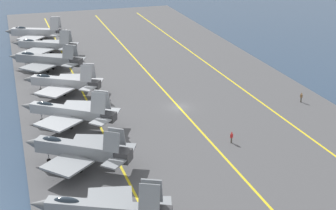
{
  "coord_description": "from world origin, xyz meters",
  "views": [
    {
      "loc": [
        -81.01,
        27.74,
        34.58
      ],
      "look_at": [
        -4.47,
        3.46,
        2.9
      ],
      "focal_mm": 55.0,
      "sensor_mm": 36.0,
      "label": 1
    }
  ],
  "objects_px": {
    "parked_jet_third": "(78,149)",
    "parked_jet_seventh": "(45,45)",
    "crew_red_vest": "(232,137)",
    "crew_brown_vest": "(301,97)",
    "parked_jet_fifth": "(63,82)",
    "parked_jet_eighth": "(36,32)",
    "parked_jet_fourth": "(69,112)",
    "parked_jet_second": "(103,210)",
    "parked_jet_sixth": "(46,60)"
  },
  "relations": [
    {
      "from": "parked_jet_third",
      "to": "parked_jet_seventh",
      "type": "height_order",
      "value": "parked_jet_third"
    },
    {
      "from": "crew_red_vest",
      "to": "crew_brown_vest",
      "type": "bearing_deg",
      "value": -58.24
    },
    {
      "from": "parked_jet_fifth",
      "to": "crew_brown_vest",
      "type": "xyz_separation_m",
      "value": [
        -17.82,
        -41.09,
        -1.31
      ]
    },
    {
      "from": "parked_jet_fifth",
      "to": "crew_red_vest",
      "type": "bearing_deg",
      "value": -143.75
    },
    {
      "from": "parked_jet_eighth",
      "to": "crew_brown_vest",
      "type": "bearing_deg",
      "value": -144.72
    },
    {
      "from": "parked_jet_fourth",
      "to": "parked_jet_eighth",
      "type": "relative_size",
      "value": 0.99
    },
    {
      "from": "parked_jet_fourth",
      "to": "crew_brown_vest",
      "type": "bearing_deg",
      "value": -92.59
    },
    {
      "from": "parked_jet_second",
      "to": "parked_jet_eighth",
      "type": "height_order",
      "value": "parked_jet_second"
    },
    {
      "from": "parked_jet_fifth",
      "to": "parked_jet_eighth",
      "type": "bearing_deg",
      "value": 2.55
    },
    {
      "from": "parked_jet_second",
      "to": "parked_jet_fourth",
      "type": "height_order",
      "value": "parked_jet_fourth"
    },
    {
      "from": "parked_jet_third",
      "to": "parked_jet_eighth",
      "type": "xyz_separation_m",
      "value": [
        73.42,
        0.41,
        -0.38
      ]
    },
    {
      "from": "parked_jet_sixth",
      "to": "crew_red_vest",
      "type": "distance_m",
      "value": 51.09
    },
    {
      "from": "parked_jet_seventh",
      "to": "parked_jet_sixth",
      "type": "bearing_deg",
      "value": 175.71
    },
    {
      "from": "parked_jet_fifth",
      "to": "parked_jet_eighth",
      "type": "xyz_separation_m",
      "value": [
        42.96,
        1.91,
        0.04
      ]
    },
    {
      "from": "parked_jet_seventh",
      "to": "crew_red_vest",
      "type": "height_order",
      "value": "parked_jet_seventh"
    },
    {
      "from": "parked_jet_sixth",
      "to": "crew_red_vest",
      "type": "bearing_deg",
      "value": -152.52
    },
    {
      "from": "parked_jet_eighth",
      "to": "parked_jet_fifth",
      "type": "bearing_deg",
      "value": -177.45
    },
    {
      "from": "crew_brown_vest",
      "to": "parked_jet_sixth",
      "type": "bearing_deg",
      "value": 52.08
    },
    {
      "from": "parked_jet_second",
      "to": "parked_jet_fourth",
      "type": "distance_m",
      "value": 29.85
    },
    {
      "from": "parked_jet_third",
      "to": "parked_jet_eighth",
      "type": "bearing_deg",
      "value": 0.32
    },
    {
      "from": "parked_jet_seventh",
      "to": "parked_jet_eighth",
      "type": "bearing_deg",
      "value": 4.41
    },
    {
      "from": "parked_jet_sixth",
      "to": "parked_jet_third",
      "type": "bearing_deg",
      "value": -179.7
    },
    {
      "from": "crew_brown_vest",
      "to": "crew_red_vest",
      "type": "height_order",
      "value": "crew_brown_vest"
    },
    {
      "from": "crew_brown_vest",
      "to": "parked_jet_eighth",
      "type": "bearing_deg",
      "value": 35.28
    },
    {
      "from": "parked_jet_fifth",
      "to": "crew_brown_vest",
      "type": "distance_m",
      "value": 44.81
    },
    {
      "from": "parked_jet_eighth",
      "to": "parked_jet_second",
      "type": "bearing_deg",
      "value": -179.42
    },
    {
      "from": "parked_jet_fourth",
      "to": "parked_jet_eighth",
      "type": "distance_m",
      "value": 58.89
    },
    {
      "from": "crew_brown_vest",
      "to": "parked_jet_fourth",
      "type": "bearing_deg",
      "value": 87.41
    },
    {
      "from": "parked_jet_fourth",
      "to": "parked_jet_fifth",
      "type": "distance_m",
      "value": 15.95
    },
    {
      "from": "parked_jet_second",
      "to": "parked_jet_eighth",
      "type": "relative_size",
      "value": 0.99
    },
    {
      "from": "parked_jet_seventh",
      "to": "crew_red_vest",
      "type": "bearing_deg",
      "value": -158.75
    },
    {
      "from": "parked_jet_third",
      "to": "parked_jet_seventh",
      "type": "xyz_separation_m",
      "value": [
        58.82,
        -0.72,
        -0.24
      ]
    },
    {
      "from": "parked_jet_second",
      "to": "crew_brown_vest",
      "type": "xyz_separation_m",
      "value": [
        27.96,
        -42.11,
        -1.47
      ]
    },
    {
      "from": "parked_jet_fourth",
      "to": "parked_jet_eighth",
      "type": "height_order",
      "value": "parked_jet_fourth"
    },
    {
      "from": "parked_jet_fourth",
      "to": "parked_jet_sixth",
      "type": "xyz_separation_m",
      "value": [
        31.47,
        0.94,
        -0.0
      ]
    },
    {
      "from": "parked_jet_third",
      "to": "crew_red_vest",
      "type": "height_order",
      "value": "parked_jet_third"
    },
    {
      "from": "parked_jet_sixth",
      "to": "parked_jet_eighth",
      "type": "height_order",
      "value": "parked_jet_eighth"
    },
    {
      "from": "parked_jet_second",
      "to": "parked_jet_seventh",
      "type": "relative_size",
      "value": 1.01
    },
    {
      "from": "parked_jet_third",
      "to": "parked_jet_seventh",
      "type": "relative_size",
      "value": 0.96
    },
    {
      "from": "parked_jet_fourth",
      "to": "parked_jet_fifth",
      "type": "height_order",
      "value": "parked_jet_fourth"
    },
    {
      "from": "parked_jet_second",
      "to": "parked_jet_third",
      "type": "xyz_separation_m",
      "value": [
        15.31,
        0.49,
        0.26
      ]
    },
    {
      "from": "parked_jet_fifth",
      "to": "parked_jet_eighth",
      "type": "relative_size",
      "value": 0.94
    },
    {
      "from": "parked_jet_second",
      "to": "crew_red_vest",
      "type": "bearing_deg",
      "value": -54.93
    },
    {
      "from": "parked_jet_second",
      "to": "crew_red_vest",
      "type": "xyz_separation_m",
      "value": [
        16.03,
        -22.83,
        -1.48
      ]
    },
    {
      "from": "parked_jet_seventh",
      "to": "crew_brown_vest",
      "type": "xyz_separation_m",
      "value": [
        -46.17,
        -41.88,
        -1.49
      ]
    },
    {
      "from": "parked_jet_third",
      "to": "crew_red_vest",
      "type": "distance_m",
      "value": 23.4
    },
    {
      "from": "parked_jet_seventh",
      "to": "crew_brown_vest",
      "type": "height_order",
      "value": "parked_jet_seventh"
    },
    {
      "from": "parked_jet_third",
      "to": "crew_red_vest",
      "type": "relative_size",
      "value": 8.62
    },
    {
      "from": "parked_jet_eighth",
      "to": "parked_jet_fourth",
      "type": "bearing_deg",
      "value": -178.93
    },
    {
      "from": "parked_jet_seventh",
      "to": "parked_jet_eighth",
      "type": "distance_m",
      "value": 14.65
    }
  ]
}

